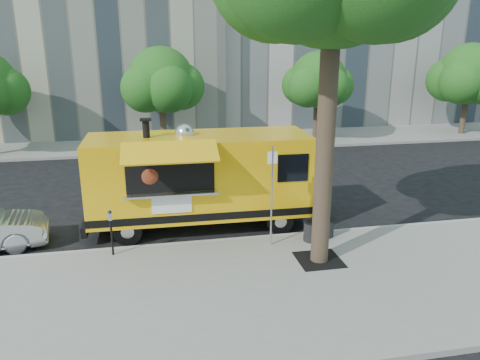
% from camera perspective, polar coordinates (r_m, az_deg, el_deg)
% --- Properties ---
extents(ground, '(120.00, 120.00, 0.00)m').
position_cam_1_polar(ground, '(15.22, -3.45, -6.42)').
color(ground, black).
rests_on(ground, ground).
extents(sidewalk, '(60.00, 6.00, 0.15)m').
position_cam_1_polar(sidewalk, '(11.65, -0.68, -13.74)').
color(sidewalk, gray).
rests_on(sidewalk, ground).
extents(curb, '(60.00, 0.14, 0.16)m').
position_cam_1_polar(curb, '(14.34, -2.94, -7.59)').
color(curb, '#999993').
rests_on(curb, ground).
extents(far_sidewalk, '(60.00, 5.00, 0.15)m').
position_cam_1_polar(far_sidewalk, '(28.06, -7.24, 4.52)').
color(far_sidewalk, gray).
rests_on(far_sidewalk, ground).
extents(tree_well, '(1.20, 1.20, 0.02)m').
position_cam_1_polar(tree_well, '(13.27, 9.60, -9.56)').
color(tree_well, black).
rests_on(tree_well, sidewalk).
extents(far_tree_b, '(3.60, 3.60, 5.50)m').
position_cam_1_polar(far_tree_b, '(26.67, -9.60, 11.95)').
color(far_tree_b, '#33261C').
rests_on(far_tree_b, far_sidewalk).
extents(far_tree_c, '(3.24, 3.24, 5.21)m').
position_cam_1_polar(far_tree_c, '(28.13, 9.49, 11.97)').
color(far_tree_c, '#33261C').
rests_on(far_tree_c, far_sidewalk).
extents(far_tree_d, '(3.78, 3.78, 5.64)m').
position_cam_1_polar(far_tree_d, '(33.13, 26.16, 11.52)').
color(far_tree_d, '#33261C').
rests_on(far_tree_d, far_sidewalk).
extents(sign_post, '(0.28, 0.06, 3.00)m').
position_cam_1_polar(sign_post, '(13.42, 3.89, -1.23)').
color(sign_post, silver).
rests_on(sign_post, sidewalk).
extents(parking_meter, '(0.11, 0.11, 1.33)m').
position_cam_1_polar(parking_meter, '(13.54, -15.46, -5.58)').
color(parking_meter, black).
rests_on(parking_meter, sidewalk).
extents(food_truck, '(7.39, 3.46, 3.64)m').
position_cam_1_polar(food_truck, '(15.13, -5.02, 0.31)').
color(food_truck, '#F3B20C').
rests_on(food_truck, ground).
extents(trash_bin_left, '(0.53, 0.53, 0.64)m').
position_cam_1_polar(trash_bin_left, '(14.30, 8.74, -6.05)').
color(trash_bin_left, black).
rests_on(trash_bin_left, sidewalk).
extents(trash_bin_right, '(0.49, 0.49, 0.59)m').
position_cam_1_polar(trash_bin_right, '(14.68, 10.49, -5.61)').
color(trash_bin_right, black).
rests_on(trash_bin_right, sidewalk).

